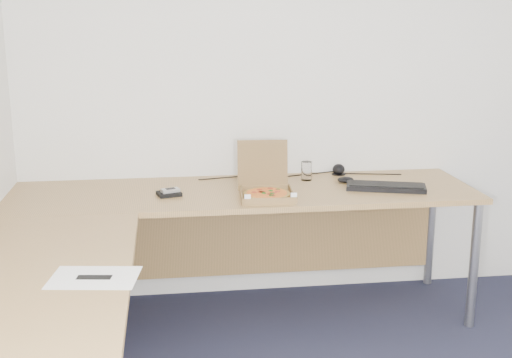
{
  "coord_description": "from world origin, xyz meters",
  "views": [
    {
      "loc": [
        -0.91,
        -2.07,
        1.67
      ],
      "look_at": [
        -0.45,
        1.28,
        0.82
      ],
      "focal_mm": 47.07,
      "sensor_mm": 36.0,
      "label": 1
    }
  ],
  "objects": [
    {
      "name": "phone",
      "position": [
        -0.89,
        1.34,
        0.76
      ],
      "size": [
        0.1,
        0.08,
        0.02
      ],
      "primitive_type": "cube",
      "rotation": [
        0.0,
        0.0,
        0.34
      ],
      "color": "#B2B5BA",
      "rests_on": "wallet"
    },
    {
      "name": "pizza_box",
      "position": [
        -0.4,
        1.24,
        0.76
      ],
      "size": [
        0.27,
        0.31,
        0.27
      ],
      "rotation": [
        0.0,
        0.0,
        -0.07
      ],
      "color": "olive",
      "rests_on": "desk"
    },
    {
      "name": "drinking_glass",
      "position": [
        -0.12,
        1.57,
        0.78
      ],
      "size": [
        0.06,
        0.06,
        0.11
      ],
      "primitive_type": "cylinder",
      "color": "white",
      "rests_on": "desk"
    },
    {
      "name": "wallet",
      "position": [
        -0.9,
        1.35,
        0.74
      ],
      "size": [
        0.14,
        0.13,
        0.02
      ],
      "primitive_type": "cube",
      "rotation": [
        0.0,
        0.0,
        0.26
      ],
      "color": "black",
      "rests_on": "desk"
    },
    {
      "name": "room_shell",
      "position": [
        0.0,
        0.0,
        1.25
      ],
      "size": [
        3.5,
        3.5,
        2.5
      ],
      "primitive_type": null,
      "color": "white",
      "rests_on": "ground"
    },
    {
      "name": "paper_sheet",
      "position": [
        -1.18,
        0.26,
        0.73
      ],
      "size": [
        0.34,
        0.26,
        0.0
      ],
      "primitive_type": "cube",
      "rotation": [
        0.0,
        0.0,
        -0.14
      ],
      "color": "white",
      "rests_on": "desk"
    },
    {
      "name": "keyboard",
      "position": [
        0.26,
        1.31,
        0.74
      ],
      "size": [
        0.45,
        0.27,
        0.03
      ],
      "primitive_type": "cube",
      "rotation": [
        0.0,
        0.0,
        -0.3
      ],
      "color": "black",
      "rests_on": "desk"
    },
    {
      "name": "desk",
      "position": [
        -0.82,
        0.97,
        0.7
      ],
      "size": [
        2.5,
        2.2,
        0.73
      ],
      "color": "#A77E47",
      "rests_on": "ground"
    },
    {
      "name": "mouse",
      "position": [
        0.09,
        1.49,
        0.75
      ],
      "size": [
        0.11,
        0.08,
        0.03
      ],
      "primitive_type": "ellipsoid",
      "rotation": [
        0.0,
        0.0,
        0.28
      ],
      "color": "black",
      "rests_on": "desk"
    },
    {
      "name": "dome_speaker",
      "position": [
        0.1,
        1.68,
        0.76
      ],
      "size": [
        0.08,
        0.08,
        0.07
      ],
      "primitive_type": "ellipsoid",
      "color": "black",
      "rests_on": "desk"
    },
    {
      "name": "cable_bundle",
      "position": [
        -0.16,
        1.68,
        0.73
      ],
      "size": [
        0.58,
        0.12,
        0.01
      ],
      "primitive_type": null,
      "rotation": [
        0.0,
        0.0,
        0.14
      ],
      "color": "black",
      "rests_on": "desk"
    }
  ]
}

